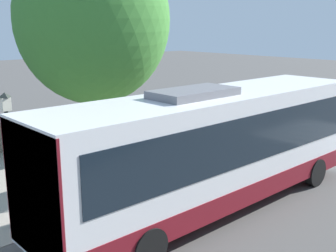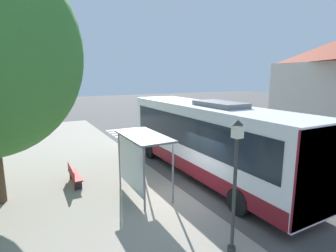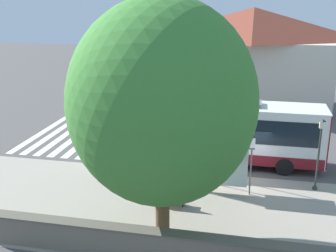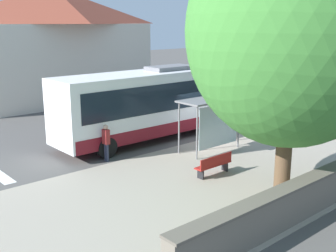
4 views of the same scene
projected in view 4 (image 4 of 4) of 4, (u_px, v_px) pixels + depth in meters
ground_plane at (203, 140)px, 22.67m from camera, size 120.00×120.00×0.00m
sidewalk_plaza at (273, 159)px, 19.37m from camera, size 9.00×44.00×0.02m
background_building at (56, 44)px, 33.07m from camera, size 7.59×13.94×8.74m
bus at (158, 102)px, 22.66m from camera, size 2.78×11.73×3.85m
bus_shelter at (212, 109)px, 20.11m from camera, size 1.51×3.22×2.58m
pedestrian at (106, 140)px, 18.89m from camera, size 0.34×0.23×1.72m
bench at (214, 164)px, 17.25m from camera, size 0.40×1.82×0.88m
street_lamp_near at (260, 92)px, 23.73m from camera, size 0.28×0.28×3.87m
street_lamp_far at (294, 87)px, 25.38m from camera, size 0.28×0.28×3.90m
shade_tree at (292, 31)px, 14.05m from camera, size 7.18×7.18×9.82m
parked_car_behind_bus at (287, 97)px, 29.53m from camera, size 1.90×4.66×2.13m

